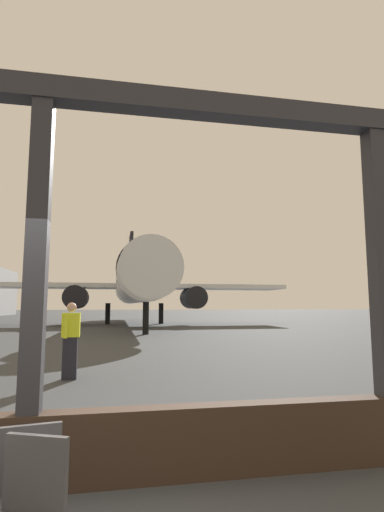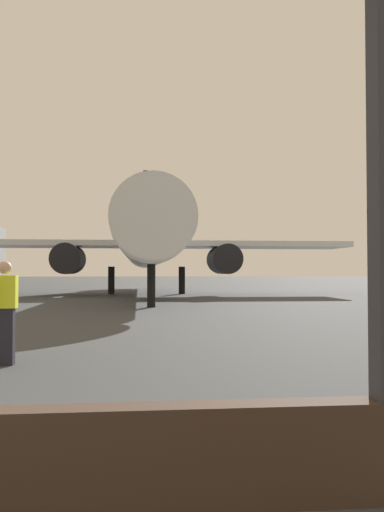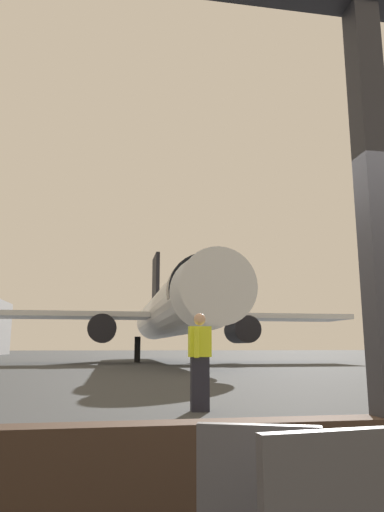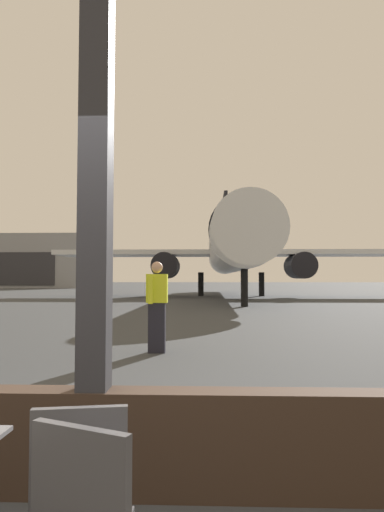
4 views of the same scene
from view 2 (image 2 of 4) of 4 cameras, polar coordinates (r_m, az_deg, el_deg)
ground_plane at (r=43.59m, az=-8.41°, el=-3.69°), size 220.00×220.00×0.00m
airplane at (r=34.64m, az=-4.87°, el=1.75°), size 26.75×30.94×10.39m
ground_crew_worker at (r=9.41m, az=-19.64°, el=-5.63°), size 0.40×0.53×1.74m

